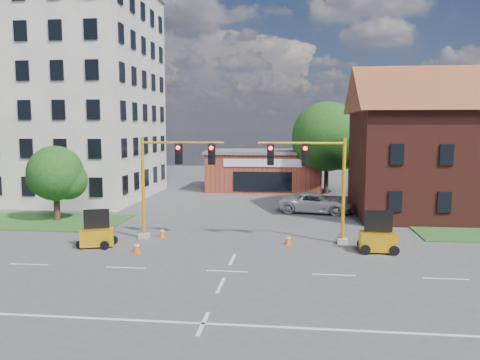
% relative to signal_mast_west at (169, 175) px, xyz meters
% --- Properties ---
extents(ground, '(120.00, 120.00, 0.00)m').
position_rel_signal_mast_west_xyz_m(ground, '(4.36, -6.00, -3.92)').
color(ground, '#474749').
rests_on(ground, ground).
extents(lane_markings, '(60.00, 36.00, 0.01)m').
position_rel_signal_mast_west_xyz_m(lane_markings, '(4.36, -9.00, -3.91)').
color(lane_markings, silver).
rests_on(lane_markings, ground).
extents(office_block, '(18.40, 15.40, 20.60)m').
position_rel_signal_mast_west_xyz_m(office_block, '(-15.64, 15.91, 6.39)').
color(office_block, '#BBB5A4').
rests_on(office_block, ground).
extents(brick_shop, '(12.40, 8.40, 4.30)m').
position_rel_signal_mast_west_xyz_m(brick_shop, '(4.36, 23.99, -1.76)').
color(brick_shop, brown).
rests_on(brick_shop, ground).
extents(tree_large, '(7.46, 7.10, 9.43)m').
position_rel_signal_mast_west_xyz_m(tree_large, '(11.22, 21.08, 1.72)').
color(tree_large, '#372614').
rests_on(tree_large, ground).
extents(tree_nw_front, '(4.17, 3.97, 5.50)m').
position_rel_signal_mast_west_xyz_m(tree_nw_front, '(-9.44, 4.58, -0.57)').
color(tree_nw_front, '#372614').
rests_on(tree_nw_front, ground).
extents(signal_mast_west, '(5.30, 0.60, 6.20)m').
position_rel_signal_mast_west_xyz_m(signal_mast_west, '(0.00, 0.00, 0.00)').
color(signal_mast_west, gray).
rests_on(signal_mast_west, ground).
extents(signal_mast_east, '(5.30, 0.60, 6.20)m').
position_rel_signal_mast_west_xyz_m(signal_mast_east, '(8.71, 0.00, 0.00)').
color(signal_mast_east, gray).
rests_on(signal_mast_east, ground).
extents(trailer_west, '(2.12, 1.75, 2.07)m').
position_rel_signal_mast_west_xyz_m(trailer_west, '(-3.69, -2.24, -3.27)').
color(trailer_west, '#FFB115').
rests_on(trailer_west, ground).
extents(trailer_east, '(1.97, 1.34, 2.20)m').
position_rel_signal_mast_west_xyz_m(trailer_east, '(12.09, -1.61, -3.23)').
color(trailer_east, '#FFB115').
rests_on(trailer_east, ground).
extents(cone_a, '(0.40, 0.40, 0.70)m').
position_rel_signal_mast_west_xyz_m(cone_a, '(-0.98, -3.34, -3.58)').
color(cone_a, '#FA540D').
rests_on(cone_a, ground).
extents(cone_b, '(0.40, 0.40, 0.70)m').
position_rel_signal_mast_west_xyz_m(cone_b, '(-0.60, 0.30, -3.58)').
color(cone_b, '#FA540D').
rests_on(cone_b, ground).
extents(cone_c, '(0.40, 0.40, 0.70)m').
position_rel_signal_mast_west_xyz_m(cone_c, '(7.20, -0.63, -3.58)').
color(cone_c, '#FA540D').
rests_on(cone_c, ground).
extents(cone_d, '(0.40, 0.40, 0.70)m').
position_rel_signal_mast_west_xyz_m(cone_d, '(10.23, 0.26, -3.58)').
color(cone_d, '#FA540D').
rests_on(cone_d, ground).
extents(pickup_white, '(6.11, 3.53, 1.60)m').
position_rel_signal_mast_west_xyz_m(pickup_white, '(9.30, 10.00, -3.12)').
color(pickup_white, silver).
rests_on(pickup_white, ground).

